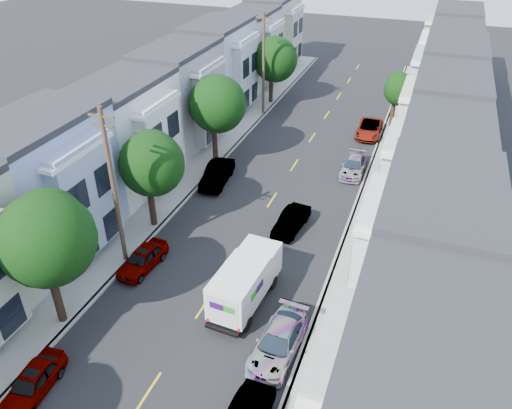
{
  "coord_description": "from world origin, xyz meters",
  "views": [
    {
      "loc": [
        9.75,
        -18.37,
        19.51
      ],
      "look_at": [
        0.29,
        7.69,
        2.2
      ],
      "focal_mm": 35.0,
      "sensor_mm": 36.0,
      "label": 1
    }
  ],
  "objects_px": {
    "fedex_truck": "(245,281)",
    "parked_left_c": "(143,259)",
    "tree_c": "(151,164)",
    "utility_pole_near": "(114,189)",
    "parked_right_c": "(354,166)",
    "tree_b": "(45,240)",
    "tree_e": "(274,60)",
    "tree_far_r": "(399,90)",
    "parked_right_d": "(369,129)",
    "utility_pole_far": "(263,65)",
    "parked_left_d": "(217,174)",
    "lead_sedan": "(291,221)",
    "parked_right_b": "(278,342)",
    "tree_d": "(216,104)",
    "parked_left_b": "(32,383)"
  },
  "relations": [
    {
      "from": "lead_sedan",
      "to": "parked_right_c",
      "type": "xyz_separation_m",
      "value": [
        2.47,
        9.54,
        -0.02
      ]
    },
    {
      "from": "tree_d",
      "to": "parked_right_d",
      "type": "distance_m",
      "value": 15.53
    },
    {
      "from": "utility_pole_far",
      "to": "parked_right_d",
      "type": "xyz_separation_m",
      "value": [
        11.2,
        -1.7,
        -4.5
      ]
    },
    {
      "from": "tree_d",
      "to": "utility_pole_near",
      "type": "bearing_deg",
      "value": -89.99
    },
    {
      "from": "tree_b",
      "to": "parked_right_b",
      "type": "relative_size",
      "value": 1.69
    },
    {
      "from": "utility_pole_far",
      "to": "tree_far_r",
      "type": "bearing_deg",
      "value": 4.78
    },
    {
      "from": "utility_pole_near",
      "to": "parked_right_c",
      "type": "height_order",
      "value": "utility_pole_near"
    },
    {
      "from": "tree_b",
      "to": "parked_left_c",
      "type": "relative_size",
      "value": 1.93
    },
    {
      "from": "tree_b",
      "to": "tree_e",
      "type": "relative_size",
      "value": 1.1
    },
    {
      "from": "tree_far_r",
      "to": "parked_left_c",
      "type": "distance_m",
      "value": 29.94
    },
    {
      "from": "tree_b",
      "to": "parked_right_d",
      "type": "relative_size",
      "value": 1.67
    },
    {
      "from": "tree_e",
      "to": "utility_pole_near",
      "type": "height_order",
      "value": "utility_pole_near"
    },
    {
      "from": "tree_c",
      "to": "tree_e",
      "type": "distance_m",
      "value": 25.39
    },
    {
      "from": "parked_left_d",
      "to": "parked_right_c",
      "type": "bearing_deg",
      "value": 22.64
    },
    {
      "from": "utility_pole_far",
      "to": "parked_right_c",
      "type": "xyz_separation_m",
      "value": [
        11.2,
        -9.65,
        -4.52
      ]
    },
    {
      "from": "utility_pole_near",
      "to": "parked_right_d",
      "type": "height_order",
      "value": "utility_pole_near"
    },
    {
      "from": "parked_right_d",
      "to": "parked_right_c",
      "type": "bearing_deg",
      "value": -91.32
    },
    {
      "from": "parked_left_b",
      "to": "tree_b",
      "type": "bearing_deg",
      "value": 103.17
    },
    {
      "from": "tree_far_r",
      "to": "parked_left_c",
      "type": "bearing_deg",
      "value": -113.33
    },
    {
      "from": "tree_far_r",
      "to": "utility_pole_near",
      "type": "height_order",
      "value": "utility_pole_near"
    },
    {
      "from": "tree_e",
      "to": "lead_sedan",
      "type": "xyz_separation_m",
      "value": [
        8.73,
        -22.61,
        -4.11
      ]
    },
    {
      "from": "utility_pole_far",
      "to": "fedex_truck",
      "type": "relative_size",
      "value": 1.79
    },
    {
      "from": "utility_pole_near",
      "to": "tree_e",
      "type": "bearing_deg",
      "value": 90.0
    },
    {
      "from": "utility_pole_near",
      "to": "parked_right_d",
      "type": "xyz_separation_m",
      "value": [
        11.2,
        24.3,
        -4.5
      ]
    },
    {
      "from": "utility_pole_far",
      "to": "lead_sedan",
      "type": "bearing_deg",
      "value": -65.55
    },
    {
      "from": "lead_sedan",
      "to": "parked_left_c",
      "type": "xyz_separation_m",
      "value": [
        -7.33,
        -7.05,
        0.01
      ]
    },
    {
      "from": "tree_c",
      "to": "parked_right_c",
      "type": "xyz_separation_m",
      "value": [
        11.2,
        12.31,
        -4.18
      ]
    },
    {
      "from": "tree_b",
      "to": "parked_right_c",
      "type": "distance_m",
      "value": 25.17
    },
    {
      "from": "tree_c",
      "to": "utility_pole_far",
      "type": "bearing_deg",
      "value": 89.99
    },
    {
      "from": "tree_c",
      "to": "lead_sedan",
      "type": "xyz_separation_m",
      "value": [
        8.73,
        2.77,
        -4.16
      ]
    },
    {
      "from": "tree_b",
      "to": "parked_left_c",
      "type": "bearing_deg",
      "value": 75.5
    },
    {
      "from": "parked_right_b",
      "to": "tree_c",
      "type": "bearing_deg",
      "value": 148.67
    },
    {
      "from": "utility_pole_near",
      "to": "parked_right_b",
      "type": "height_order",
      "value": "utility_pole_near"
    },
    {
      "from": "tree_c",
      "to": "parked_right_c",
      "type": "distance_m",
      "value": 17.16
    },
    {
      "from": "tree_d",
      "to": "parked_left_c",
      "type": "xyz_separation_m",
      "value": [
        1.4,
        -14.75,
        -4.47
      ]
    },
    {
      "from": "fedex_truck",
      "to": "parked_right_c",
      "type": "xyz_separation_m",
      "value": [
        2.85,
        17.24,
        -0.87
      ]
    },
    {
      "from": "utility_pole_near",
      "to": "parked_left_b",
      "type": "distance_m",
      "value": 10.9
    },
    {
      "from": "utility_pole_far",
      "to": "tree_b",
      "type": "bearing_deg",
      "value": -90.0
    },
    {
      "from": "tree_d",
      "to": "lead_sedan",
      "type": "relative_size",
      "value": 1.9
    },
    {
      "from": "tree_b",
      "to": "parked_right_b",
      "type": "bearing_deg",
      "value": 9.59
    },
    {
      "from": "fedex_truck",
      "to": "parked_left_c",
      "type": "height_order",
      "value": "fedex_truck"
    },
    {
      "from": "tree_c",
      "to": "utility_pole_far",
      "type": "distance_m",
      "value": 21.97
    },
    {
      "from": "parked_left_b",
      "to": "parked_right_b",
      "type": "relative_size",
      "value": 0.85
    },
    {
      "from": "tree_b",
      "to": "tree_e",
      "type": "xyz_separation_m",
      "value": [
        0.0,
        35.08,
        -0.72
      ]
    },
    {
      "from": "parked_left_d",
      "to": "lead_sedan",
      "type": "bearing_deg",
      "value": -35.76
    },
    {
      "from": "utility_pole_near",
      "to": "fedex_truck",
      "type": "relative_size",
      "value": 1.79
    },
    {
      "from": "tree_c",
      "to": "utility_pole_near",
      "type": "distance_m",
      "value": 4.05
    },
    {
      "from": "tree_far_r",
      "to": "tree_b",
      "type": "bearing_deg",
      "value": -111.94
    },
    {
      "from": "utility_pole_far",
      "to": "tree_d",
      "type": "bearing_deg",
      "value": -90.01
    },
    {
      "from": "tree_e",
      "to": "lead_sedan",
      "type": "relative_size",
      "value": 1.81
    }
  ]
}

